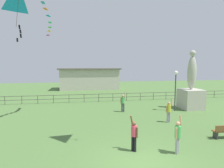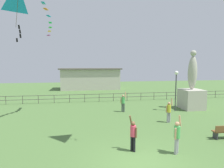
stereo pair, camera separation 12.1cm
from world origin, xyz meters
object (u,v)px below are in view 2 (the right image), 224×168
(statue_monument, at_px, (192,93))
(person_0, at_px, (169,110))
(lamppost, at_px, (176,81))
(person_4, at_px, (123,102))
(person_3, at_px, (177,135))
(person_1, at_px, (133,134))

(statue_monument, distance_m, person_0, 5.73)
(statue_monument, height_order, lamppost, statue_monument)
(lamppost, bearing_deg, person_0, -125.30)
(person_0, relative_size, person_4, 0.97)
(person_3, bearing_deg, lamppost, 62.04)
(person_1, relative_size, person_3, 0.96)
(person_0, relative_size, person_1, 1.03)
(lamppost, xyz_separation_m, person_3, (-4.14, -7.81, -1.88))
(person_0, xyz_separation_m, person_3, (-1.90, -4.64, 0.02))
(person_3, bearing_deg, person_4, 95.88)
(statue_monument, height_order, person_0, statue_monument)
(statue_monument, relative_size, person_0, 3.11)
(lamppost, bearing_deg, person_4, 174.87)
(lamppost, distance_m, person_1, 9.70)
(statue_monument, bearing_deg, person_1, -136.52)
(lamppost, relative_size, person_0, 2.05)
(statue_monument, bearing_deg, person_3, -126.33)
(lamppost, xyz_separation_m, person_1, (-6.19, -7.21, -1.93))
(statue_monument, relative_size, person_4, 3.02)
(statue_monument, xyz_separation_m, person_0, (-4.27, -3.75, -0.71))
(statue_monument, height_order, person_1, statue_monument)
(person_4, bearing_deg, statue_monument, 1.06)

